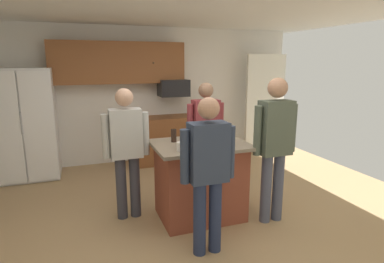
% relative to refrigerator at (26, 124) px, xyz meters
% --- Properties ---
extents(floor, '(7.04, 7.04, 0.00)m').
position_rel_refrigerator_xyz_m(floor, '(2.00, -2.38, -0.92)').
color(floor, tan).
rests_on(floor, ground).
extents(back_wall, '(6.40, 0.10, 2.60)m').
position_rel_refrigerator_xyz_m(back_wall, '(2.00, 0.42, 0.38)').
color(back_wall, white).
rests_on(back_wall, ground).
extents(french_door_window_panel, '(0.90, 0.06, 2.00)m').
position_rel_refrigerator_xyz_m(french_door_window_panel, '(4.60, 0.02, 0.18)').
color(french_door_window_panel, white).
rests_on(french_door_window_panel, ground).
extents(cabinet_run_upper, '(2.40, 0.38, 0.75)m').
position_rel_refrigerator_xyz_m(cabinet_run_upper, '(1.60, 0.22, 1.00)').
color(cabinet_run_upper, brown).
extents(cabinet_run_lower, '(1.80, 0.63, 0.90)m').
position_rel_refrigerator_xyz_m(cabinet_run_lower, '(2.60, 0.10, -0.47)').
color(cabinet_run_lower, brown).
rests_on(cabinet_run_lower, ground).
extents(refrigerator, '(0.95, 0.76, 1.85)m').
position_rel_refrigerator_xyz_m(refrigerator, '(0.00, 0.00, 0.00)').
color(refrigerator, white).
rests_on(refrigerator, ground).
extents(microwave_over_range, '(0.56, 0.40, 0.32)m').
position_rel_refrigerator_xyz_m(microwave_over_range, '(2.60, 0.12, 0.53)').
color(microwave_over_range, black).
extents(kitchen_island, '(1.14, 0.86, 0.97)m').
position_rel_refrigerator_xyz_m(kitchen_island, '(2.23, -2.29, -0.43)').
color(kitchen_island, brown).
rests_on(kitchen_island, ground).
extents(person_host_foreground, '(0.57, 0.22, 1.61)m').
position_rel_refrigerator_xyz_m(person_host_foreground, '(2.01, -3.05, 0.00)').
color(person_host_foreground, '#232D4C').
rests_on(person_host_foreground, ground).
extents(person_guest_right, '(0.57, 0.22, 1.65)m').
position_rel_refrigerator_xyz_m(person_guest_right, '(2.59, -1.57, 0.03)').
color(person_guest_right, '#4C5166').
rests_on(person_guest_right, ground).
extents(person_guest_left, '(0.57, 0.22, 1.64)m').
position_rel_refrigerator_xyz_m(person_guest_left, '(1.37, -2.00, 0.02)').
color(person_guest_left, '#383842').
rests_on(person_guest_left, ground).
extents(person_elder_center, '(0.57, 0.23, 1.76)m').
position_rel_refrigerator_xyz_m(person_elder_center, '(3.02, -2.69, 0.10)').
color(person_elder_center, '#4C5166').
rests_on(person_elder_center, ground).
extents(glass_pilsner, '(0.07, 0.07, 0.13)m').
position_rel_refrigerator_xyz_m(glass_pilsner, '(2.56, -2.45, 0.11)').
color(glass_pilsner, black).
rests_on(glass_pilsner, kitchen_island).
extents(mug_blue_stoneware, '(0.13, 0.08, 0.10)m').
position_rel_refrigerator_xyz_m(mug_blue_stoneware, '(1.90, -2.54, 0.09)').
color(mug_blue_stoneware, white).
rests_on(mug_blue_stoneware, kitchen_island).
extents(tumbler_amber, '(0.07, 0.07, 0.15)m').
position_rel_refrigerator_xyz_m(tumbler_amber, '(1.97, -2.40, 0.12)').
color(tumbler_amber, black).
rests_on(tumbler_amber, kitchen_island).
extents(glass_short_whisky, '(0.07, 0.07, 0.16)m').
position_rel_refrigerator_xyz_m(glass_short_whisky, '(1.94, -2.11, 0.12)').
color(glass_short_whisky, black).
rests_on(glass_short_whisky, kitchen_island).
extents(serving_tray, '(0.44, 0.30, 0.04)m').
position_rel_refrigerator_xyz_m(serving_tray, '(2.31, -2.24, 0.06)').
color(serving_tray, '#B7B7BC').
rests_on(serving_tray, kitchen_island).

